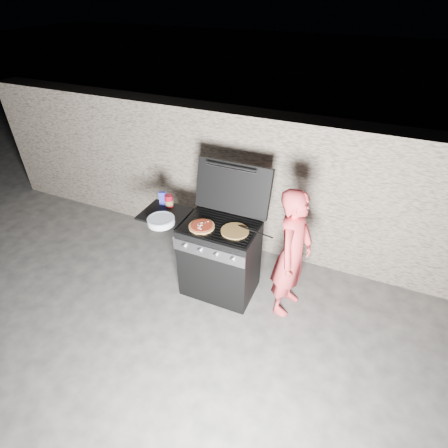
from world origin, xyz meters
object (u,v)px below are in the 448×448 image
at_px(pizza_topped, 202,226).
at_px(person, 292,254).
at_px(gas_grill, 200,253).
at_px(sauce_jar, 169,201).

relative_size(pizza_topped, person, 0.18).
xyz_separation_m(gas_grill, pizza_topped, (0.09, -0.09, 0.47)).
distance_m(sauce_jar, person, 1.49).
bearing_deg(pizza_topped, person, 9.40).
relative_size(pizza_topped, sauce_jar, 1.91).
bearing_deg(sauce_jar, pizza_topped, -24.02).
distance_m(gas_grill, pizza_topped, 0.49).
xyz_separation_m(gas_grill, sauce_jar, (-0.44, 0.14, 0.52)).
bearing_deg(gas_grill, sauce_jar, 162.21).
bearing_deg(pizza_topped, gas_grill, 132.91).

